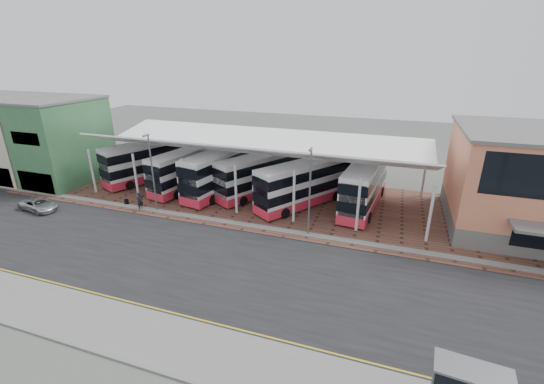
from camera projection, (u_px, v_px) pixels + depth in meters
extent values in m
plane|color=#4C504A|center=(263.00, 268.00, 27.82)|extent=(140.00, 140.00, 0.00)
cube|color=black|center=(258.00, 275.00, 26.93)|extent=(120.00, 14.00, 0.02)
cube|color=brown|center=(323.00, 206.00, 38.66)|extent=(72.00, 16.00, 0.06)
cube|color=slate|center=(206.00, 353.00, 19.86)|extent=(120.00, 4.00, 0.14)
cube|color=slate|center=(286.00, 231.00, 33.26)|extent=(120.00, 0.80, 0.14)
cube|color=gold|center=(222.00, 329.00, 21.64)|extent=(120.00, 0.12, 0.01)
cube|color=gold|center=(225.00, 326.00, 21.91)|extent=(120.00, 0.12, 0.01)
cylinder|color=silver|center=(92.00, 171.00, 41.62)|extent=(0.26, 0.26, 5.20)
cylinder|color=silver|center=(152.00, 150.00, 51.42)|extent=(0.26, 0.26, 4.60)
cylinder|color=silver|center=(136.00, 177.00, 39.81)|extent=(0.26, 0.26, 5.20)
cylinder|color=silver|center=(189.00, 154.00, 49.61)|extent=(0.26, 0.26, 4.60)
cylinder|color=silver|center=(183.00, 183.00, 37.99)|extent=(0.26, 0.26, 5.20)
cylinder|color=silver|center=(229.00, 158.00, 47.79)|extent=(0.26, 0.26, 4.60)
cylinder|color=silver|center=(236.00, 189.00, 36.18)|extent=(0.26, 0.26, 5.20)
cylinder|color=silver|center=(272.00, 162.00, 45.98)|extent=(0.26, 0.26, 4.60)
cylinder|color=silver|center=(294.00, 197.00, 34.36)|extent=(0.26, 0.26, 5.20)
cylinder|color=silver|center=(318.00, 167.00, 44.16)|extent=(0.26, 0.26, 4.60)
cylinder|color=silver|center=(358.00, 205.00, 32.55)|extent=(0.26, 0.26, 5.20)
cylinder|color=silver|center=(369.00, 172.00, 42.35)|extent=(0.26, 0.26, 4.60)
cylinder|color=silver|center=(430.00, 214.00, 30.73)|extent=(0.26, 0.26, 5.20)
cylinder|color=silver|center=(424.00, 177.00, 40.53)|extent=(0.26, 0.26, 4.60)
cube|color=white|center=(244.00, 150.00, 36.84)|extent=(37.00, 4.95, 1.95)
cube|color=white|center=(263.00, 140.00, 41.85)|extent=(37.00, 7.12, 1.43)
cube|color=#3A6E44|center=(66.00, 142.00, 44.77)|extent=(6.20, 10.00, 10.00)
cube|color=black|center=(37.00, 182.00, 41.76)|extent=(5.20, 0.20, 2.40)
cube|color=black|center=(26.00, 138.00, 39.91)|extent=(4.00, 0.20, 1.40)
cube|color=#5F5B59|center=(57.00, 100.00, 42.92)|extent=(6.40, 10.20, 0.25)
cube|color=#BFB79C|center=(27.00, 138.00, 46.74)|extent=(6.20, 10.00, 10.00)
cube|color=#5F5B59|center=(16.00, 97.00, 44.88)|extent=(6.40, 10.20, 0.25)
cylinder|color=#5A5D61|center=(153.00, 174.00, 36.15)|extent=(0.16, 0.16, 8.00)
cube|color=#5A5D61|center=(146.00, 135.00, 34.43)|extent=(0.15, 0.90, 0.15)
cylinder|color=#5A5D61|center=(310.00, 194.00, 31.31)|extent=(0.16, 0.16, 8.00)
cube|color=#5A5D61|center=(311.00, 149.00, 29.59)|extent=(0.15, 0.90, 0.15)
cube|color=silver|center=(151.00, 160.00, 45.82)|extent=(7.25, 11.98, 4.65)
cube|color=red|center=(152.00, 174.00, 46.50)|extent=(7.30, 12.04, 0.97)
cube|color=black|center=(151.00, 163.00, 45.99)|extent=(7.30, 12.04, 1.03)
cube|color=black|center=(149.00, 150.00, 45.36)|extent=(7.30, 12.04, 1.03)
cube|color=black|center=(104.00, 171.00, 41.81)|extent=(2.27, 1.07, 3.89)
cylinder|color=black|center=(119.00, 180.00, 44.80)|extent=(0.71, 1.11, 1.08)
cylinder|color=black|center=(130.00, 185.00, 43.10)|extent=(0.71, 1.11, 1.08)
cylinder|color=black|center=(172.00, 167.00, 50.03)|extent=(0.71, 1.11, 1.08)
cylinder|color=black|center=(184.00, 171.00, 48.32)|extent=(0.71, 1.11, 1.08)
cube|color=silver|center=(189.00, 168.00, 43.21)|extent=(4.68, 11.49, 4.38)
cube|color=red|center=(190.00, 182.00, 43.86)|extent=(4.73, 11.54, 0.92)
cube|color=black|center=(189.00, 171.00, 43.38)|extent=(4.73, 11.54, 0.97)
cube|color=black|center=(188.00, 158.00, 42.79)|extent=(4.73, 11.54, 0.97)
cube|color=black|center=(153.00, 182.00, 38.78)|extent=(2.27, 0.55, 3.67)
cylinder|color=black|center=(160.00, 190.00, 41.63)|extent=(0.48, 1.05, 1.02)
cylinder|color=black|center=(177.00, 194.00, 40.43)|extent=(0.48, 1.05, 1.02)
cylinder|color=black|center=(202.00, 173.00, 47.40)|extent=(0.48, 1.05, 1.02)
cylinder|color=black|center=(217.00, 176.00, 46.21)|extent=(0.48, 1.05, 1.02)
cube|color=silver|center=(223.00, 170.00, 41.89)|extent=(4.82, 12.33, 4.70)
cube|color=red|center=(223.00, 185.00, 42.59)|extent=(4.87, 12.38, 0.98)
cube|color=black|center=(223.00, 174.00, 42.07)|extent=(4.87, 12.38, 1.04)
cube|color=black|center=(222.00, 159.00, 41.43)|extent=(4.87, 12.38, 1.04)
cube|color=black|center=(188.00, 186.00, 37.08)|extent=(2.44, 0.54, 3.94)
cylinder|color=black|center=(193.00, 195.00, 40.13)|extent=(0.49, 1.13, 1.09)
cylinder|color=black|center=(212.00, 200.00, 38.89)|extent=(0.49, 1.13, 1.09)
cylinder|color=black|center=(233.00, 176.00, 46.40)|extent=(0.49, 1.13, 1.09)
cylinder|color=black|center=(251.00, 179.00, 45.16)|extent=(0.49, 1.13, 1.09)
cube|color=silver|center=(261.00, 174.00, 41.10)|extent=(7.58, 11.07, 4.38)
cube|color=red|center=(261.00, 188.00, 41.75)|extent=(7.63, 11.13, 0.92)
cube|color=black|center=(261.00, 178.00, 41.27)|extent=(7.63, 11.13, 0.97)
cube|color=black|center=(260.00, 164.00, 40.68)|extent=(7.63, 11.13, 0.97)
cube|color=black|center=(220.00, 186.00, 37.64)|extent=(2.07, 1.18, 3.67)
cylinder|color=black|center=(229.00, 194.00, 40.42)|extent=(0.74, 1.03, 1.02)
cylinder|color=black|center=(243.00, 201.00, 38.67)|extent=(0.74, 1.03, 1.02)
cylinder|color=black|center=(276.00, 180.00, 44.94)|extent=(0.74, 1.03, 1.02)
cylinder|color=black|center=(291.00, 185.00, 43.20)|extent=(0.74, 1.03, 1.02)
cube|color=silver|center=(304.00, 183.00, 38.10)|extent=(8.37, 11.00, 4.46)
cube|color=red|center=(303.00, 199.00, 38.76)|extent=(8.42, 11.06, 0.93)
cube|color=black|center=(304.00, 187.00, 38.27)|extent=(8.42, 11.06, 0.99)
cube|color=black|center=(304.00, 172.00, 37.66)|extent=(8.42, 11.06, 0.99)
cube|color=black|center=(261.00, 196.00, 34.88)|extent=(2.02, 1.35, 3.74)
cylinder|color=black|center=(269.00, 205.00, 37.66)|extent=(0.81, 1.03, 1.04)
cylinder|color=black|center=(285.00, 213.00, 35.76)|extent=(0.81, 1.03, 1.04)
cylinder|color=black|center=(319.00, 189.00, 41.87)|extent=(0.81, 1.03, 1.04)
cylinder|color=black|center=(336.00, 196.00, 39.97)|extent=(0.81, 1.03, 1.04)
cube|color=silver|center=(365.00, 183.00, 37.75)|extent=(3.89, 11.99, 4.60)
cube|color=red|center=(363.00, 200.00, 38.43)|extent=(3.94, 12.04, 0.96)
cube|color=black|center=(364.00, 188.00, 37.93)|extent=(3.94, 12.04, 1.02)
cube|color=black|center=(366.00, 172.00, 37.30)|extent=(3.94, 12.04, 1.02)
cube|color=black|center=(352.00, 204.00, 32.86)|extent=(2.41, 0.36, 3.85)
cylinder|color=black|center=(341.00, 213.00, 35.84)|extent=(0.41, 1.10, 1.07)
cylinder|color=black|center=(369.00, 217.00, 34.78)|extent=(0.41, 1.10, 1.07)
cylinder|color=black|center=(358.00, 188.00, 42.20)|extent=(0.41, 1.10, 1.07)
cylinder|color=black|center=(382.00, 192.00, 41.15)|extent=(0.41, 1.10, 1.07)
imported|color=#AFB2B5|center=(38.00, 205.00, 37.60)|extent=(4.59, 2.57, 1.21)
imported|color=black|center=(140.00, 201.00, 37.51)|extent=(0.60, 0.77, 1.87)
cube|color=black|center=(127.00, 202.00, 38.95)|extent=(0.36, 0.26, 0.62)
cube|color=#5A5D61|center=(474.00, 371.00, 15.59)|extent=(3.31, 1.78, 0.12)
cylinder|color=#5A5D61|center=(435.00, 372.00, 17.10)|extent=(0.11, 0.11, 2.49)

